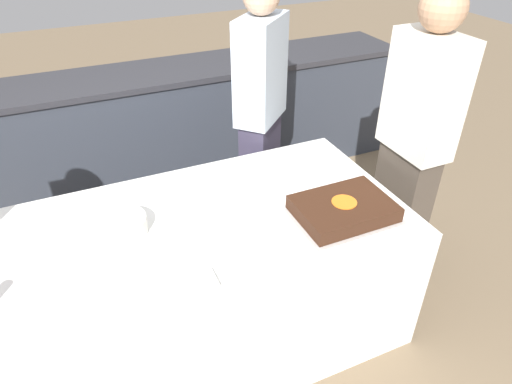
{
  "coord_description": "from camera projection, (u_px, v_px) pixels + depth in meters",
  "views": [
    {
      "loc": [
        -0.35,
        -1.59,
        2.02
      ],
      "look_at": [
        0.35,
        0.0,
        0.84
      ],
      "focal_mm": 32.0,
      "sensor_mm": 36.0,
      "label": 1
    }
  ],
  "objects": [
    {
      "name": "utensil_pile",
      "position": [
        195.0,
        284.0,
        1.74
      ],
      "size": [
        0.17,
        0.1,
        0.02
      ],
      "color": "white",
      "rests_on": "dining_table"
    },
    {
      "name": "plate_stack",
      "position": [
        121.0,
        226.0,
        1.99
      ],
      "size": [
        0.23,
        0.23,
        0.08
      ],
      "color": "white",
      "rests_on": "dining_table"
    },
    {
      "name": "cake",
      "position": [
        343.0,
        209.0,
        2.1
      ],
      "size": [
        0.47,
        0.36,
        0.08
      ],
      "color": "#B7B2AD",
      "rests_on": "dining_table"
    },
    {
      "name": "side_plate_near_cake",
      "position": [
        303.0,
        186.0,
        2.32
      ],
      "size": [
        0.18,
        0.18,
        0.0
      ],
      "color": "white",
      "rests_on": "dining_table"
    },
    {
      "name": "person_cutting_cake",
      "position": [
        260.0,
        117.0,
        2.76
      ],
      "size": [
        0.41,
        0.4,
        1.63
      ],
      "rotation": [
        0.0,
        0.0,
        -2.37
      ],
      "color": "#383347",
      "rests_on": "ground_plane"
    },
    {
      "name": "back_counter",
      "position": [
        127.0,
        136.0,
        3.39
      ],
      "size": [
        4.4,
        0.58,
        0.92
      ],
      "color": "#333842",
      "rests_on": "ground_plane"
    },
    {
      "name": "person_seated_right",
      "position": [
        413.0,
        147.0,
        2.38
      ],
      "size": [
        0.21,
        0.38,
        1.67
      ],
      "rotation": [
        0.0,
        0.0,
        -1.57
      ],
      "color": "#4C4238",
      "rests_on": "ground_plane"
    },
    {
      "name": "ground_plane",
      "position": [
        197.0,
        335.0,
        2.46
      ],
      "size": [
        14.0,
        14.0,
        0.0
      ],
      "primitive_type": "plane",
      "color": "#7A664C"
    },
    {
      "name": "dining_table",
      "position": [
        191.0,
        287.0,
        2.25
      ],
      "size": [
        2.05,
        1.01,
        0.74
      ],
      "color": "silver",
      "rests_on": "ground_plane"
    }
  ]
}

